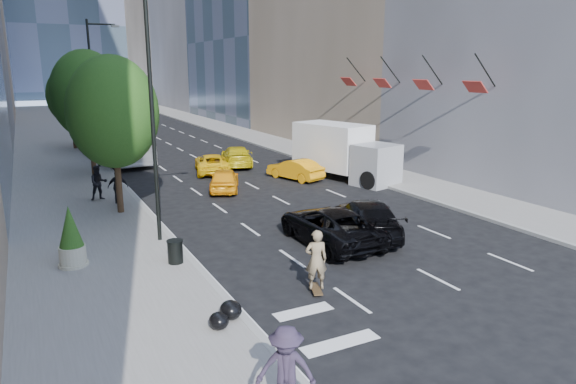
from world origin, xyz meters
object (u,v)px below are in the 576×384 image
skateboarder (316,264)px  city_bus (115,139)px  black_sedan_mercedes (367,218)px  trash_can (175,252)px  planter_shrub (71,238)px  box_truck (343,151)px  black_sedan_lincoln (330,225)px

skateboarder → city_bus: (-1.60, 28.13, 0.65)m
black_sedan_mercedes → trash_can: bearing=21.9°
black_sedan_mercedes → planter_shrub: 11.67m
box_truck → planter_shrub: 19.15m
skateboarder → box_truck: 17.66m
black_sedan_mercedes → trash_can: (-8.26, 0.18, -0.22)m
planter_shrub → box_truck: bearing=27.2°
black_sedan_lincoln → trash_can: bearing=-2.1°
city_bus → trash_can: bearing=-99.2°
city_bus → black_sedan_lincoln: bearing=-84.5°
black_sedan_mercedes → city_bus: city_bus is taller
black_sedan_mercedes → planter_shrub: size_ratio=2.44×
black_sedan_lincoln → trash_can: 6.29m
skateboarder → box_truck: size_ratio=0.25×
skateboarder → black_sedan_lincoln: bearing=-107.8°
trash_can → planter_shrub: 3.63m
city_bus → trash_can: 24.04m
planter_shrub → black_sedan_mercedes: bearing=-7.7°
trash_can → city_bus: bearing=85.7°
black_sedan_mercedes → city_bus: 24.99m
black_sedan_mercedes → planter_shrub: bearing=15.5°
city_bus → trash_can: (-1.80, -23.95, -1.07)m
box_truck → planter_shrub: (-17.02, -8.76, -0.56)m
skateboarder → black_sedan_lincoln: size_ratio=0.36×
black_sedan_lincoln → city_bus: 24.73m
skateboarder → planter_shrub: size_ratio=0.89×
city_bus → trash_can: city_bus is taller
black_sedan_lincoln → box_truck: 12.91m
city_bus → box_truck: bearing=-54.1°
skateboarder → trash_can: bearing=-31.6°
skateboarder → city_bus: city_bus is taller
city_bus → box_truck: (11.92, -13.81, 0.13)m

